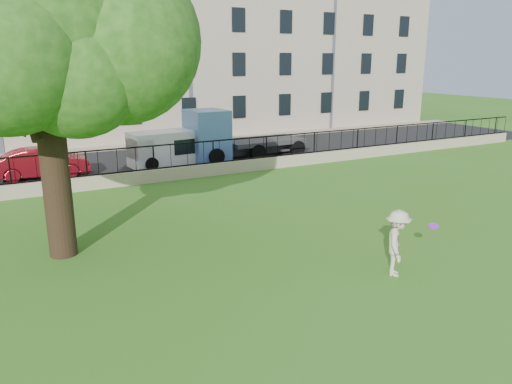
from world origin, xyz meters
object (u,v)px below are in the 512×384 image
man (397,243)px  blue_truck (245,133)px  frisbee (434,226)px  white_van (171,148)px  red_sedan (42,163)px  tree (33,17)px

man → blue_truck: 17.02m
man → blue_truck: (4.00, 16.53, 0.54)m
man → frisbee: 1.07m
man → white_van: size_ratio=0.41×
red_sedan → frisbee: bearing=-152.0°
frisbee → red_sedan: size_ratio=0.06×
frisbee → red_sedan: red_sedan is taller
tree → man: tree is taller
tree → frisbee: size_ratio=36.95×
white_van → frisbee: bearing=-91.0°
white_van → man: bearing=-94.1°
man → blue_truck: blue_truck is taller
tree → man: 11.18m
frisbee → tree: bearing=144.8°
white_van → tree: bearing=-129.5°
blue_truck → man: bearing=-105.0°
red_sedan → blue_truck: (11.00, 0.00, 0.71)m
frisbee → blue_truck: bearing=79.7°
man → frisbee: (0.93, -0.32, 0.42)m
tree → frisbee: (8.62, -6.07, -5.31)m
tree → man: size_ratio=5.59×
tree → frisbee: tree is taller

